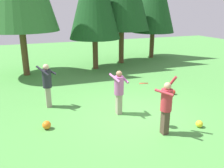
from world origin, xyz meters
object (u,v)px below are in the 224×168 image
person_thrower (166,104)px  ball_red (173,92)px  ball_orange (47,125)px  person_catcher (119,89)px  person_bystander (47,82)px  frisbee (144,83)px  ball_yellow (199,124)px

person_thrower → ball_red: size_ratio=8.40×
ball_red → ball_orange: ball_orange is taller
ball_red → ball_orange: 5.78m
person_catcher → ball_orange: bearing=-101.4°
person_bystander → person_catcher: bearing=11.4°
person_thrower → ball_red: person_thrower is taller
person_bystander → ball_red: size_ratio=7.87×
person_thrower → ball_orange: (-3.34, 1.60, -0.85)m
person_thrower → person_catcher: 1.98m
person_catcher → person_bystander: (-2.30, 1.59, 0.06)m
ball_red → person_catcher: bearing=-161.8°
person_thrower → person_bystander: (-3.04, 3.43, 0.03)m
frisbee → ball_yellow: frisbee is taller
person_bystander → ball_yellow: size_ratio=7.41×
person_thrower → person_catcher: size_ratio=1.12×
person_catcher → frisbee: person_catcher is taller
person_catcher → ball_orange: (-2.59, -0.23, -0.82)m
person_bystander → person_thrower: bearing=-2.3°
person_catcher → ball_red: bearing=91.6°
person_thrower → person_catcher: bearing=-8.6°
person_bystander → ball_red: bearing=39.9°
frisbee → ball_red: size_ratio=1.58×
person_bystander → ball_yellow: person_bystander is taller
person_bystander → ball_orange: bearing=-53.1°
frisbee → ball_red: frisbee is taller
frisbee → ball_orange: bearing=162.6°
person_catcher → person_bystander: 2.79m
person_catcher → ball_yellow: (2.03, -1.90, -0.84)m
person_catcher → person_bystander: bearing=-141.3°
person_thrower → ball_orange: bearing=33.6°
person_catcher → ball_orange: size_ratio=5.93×
person_thrower → frisbee: bearing=-0.0°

